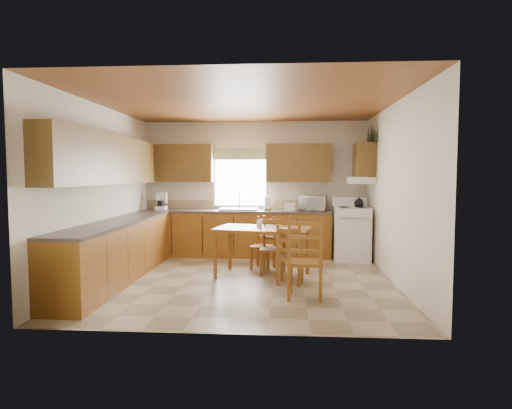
# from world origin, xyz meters

# --- Properties ---
(floor) EXTENTS (4.50, 4.50, 0.00)m
(floor) POSITION_xyz_m (0.00, 0.00, 0.00)
(floor) COLOR gray
(floor) RESTS_ON ground
(ceiling) EXTENTS (4.50, 4.50, 0.00)m
(ceiling) POSITION_xyz_m (0.00, 0.00, 2.70)
(ceiling) COLOR brown
(ceiling) RESTS_ON floor
(wall_left) EXTENTS (4.50, 4.50, 0.00)m
(wall_left) POSITION_xyz_m (-2.25, 0.00, 1.35)
(wall_left) COLOR beige
(wall_left) RESTS_ON floor
(wall_right) EXTENTS (4.50, 4.50, 0.00)m
(wall_right) POSITION_xyz_m (2.25, 0.00, 1.35)
(wall_right) COLOR beige
(wall_right) RESTS_ON floor
(wall_back) EXTENTS (4.50, 4.50, 0.00)m
(wall_back) POSITION_xyz_m (0.00, 2.25, 1.35)
(wall_back) COLOR beige
(wall_back) RESTS_ON floor
(wall_front) EXTENTS (4.50, 4.50, 0.00)m
(wall_front) POSITION_xyz_m (0.00, -2.25, 1.35)
(wall_front) COLOR beige
(wall_front) RESTS_ON floor
(lower_cab_back) EXTENTS (3.75, 0.60, 0.88)m
(lower_cab_back) POSITION_xyz_m (-0.38, 1.95, 0.44)
(lower_cab_back) COLOR brown
(lower_cab_back) RESTS_ON floor
(lower_cab_left) EXTENTS (0.60, 3.60, 0.88)m
(lower_cab_left) POSITION_xyz_m (-1.95, -0.15, 0.44)
(lower_cab_left) COLOR brown
(lower_cab_left) RESTS_ON floor
(counter_back) EXTENTS (3.75, 0.63, 0.04)m
(counter_back) POSITION_xyz_m (-0.38, 1.95, 0.90)
(counter_back) COLOR #4A3F39
(counter_back) RESTS_ON lower_cab_back
(counter_left) EXTENTS (0.63, 3.60, 0.04)m
(counter_left) POSITION_xyz_m (-1.95, -0.15, 0.90)
(counter_left) COLOR #4A3F39
(counter_left) RESTS_ON lower_cab_left
(backsplash) EXTENTS (3.75, 0.01, 0.18)m
(backsplash) POSITION_xyz_m (-0.38, 2.24, 1.01)
(backsplash) COLOR #A08461
(backsplash) RESTS_ON counter_back
(upper_cab_back_left) EXTENTS (1.41, 0.33, 0.75)m
(upper_cab_back_left) POSITION_xyz_m (-1.55, 2.08, 1.85)
(upper_cab_back_left) COLOR brown
(upper_cab_back_left) RESTS_ON wall_back
(upper_cab_back_right) EXTENTS (1.25, 0.33, 0.75)m
(upper_cab_back_right) POSITION_xyz_m (0.86, 2.08, 1.85)
(upper_cab_back_right) COLOR brown
(upper_cab_back_right) RESTS_ON wall_back
(upper_cab_left) EXTENTS (0.33, 3.60, 0.75)m
(upper_cab_left) POSITION_xyz_m (-2.08, -0.15, 1.85)
(upper_cab_left) COLOR brown
(upper_cab_left) RESTS_ON wall_left
(upper_cab_stove) EXTENTS (0.33, 0.62, 0.62)m
(upper_cab_stove) POSITION_xyz_m (2.08, 1.65, 1.90)
(upper_cab_stove) COLOR brown
(upper_cab_stove) RESTS_ON wall_right
(range_hood) EXTENTS (0.44, 0.62, 0.12)m
(range_hood) POSITION_xyz_m (2.03, 1.65, 1.52)
(range_hood) COLOR white
(range_hood) RESTS_ON wall_right
(window_frame) EXTENTS (1.13, 0.02, 1.18)m
(window_frame) POSITION_xyz_m (-0.30, 2.22, 1.55)
(window_frame) COLOR white
(window_frame) RESTS_ON wall_back
(window_pane) EXTENTS (1.05, 0.01, 1.10)m
(window_pane) POSITION_xyz_m (-0.30, 2.21, 1.55)
(window_pane) COLOR white
(window_pane) RESTS_ON wall_back
(window_valance) EXTENTS (1.19, 0.01, 0.24)m
(window_valance) POSITION_xyz_m (-0.30, 2.19, 2.05)
(window_valance) COLOR #4A6C39
(window_valance) RESTS_ON wall_back
(sink_basin) EXTENTS (0.75, 0.45, 0.04)m
(sink_basin) POSITION_xyz_m (-0.30, 1.95, 0.94)
(sink_basin) COLOR silver
(sink_basin) RESTS_ON counter_back
(pine_decal_a) EXTENTS (0.22, 0.22, 0.36)m
(pine_decal_a) POSITION_xyz_m (2.21, 1.33, 2.38)
(pine_decal_a) COLOR black
(pine_decal_a) RESTS_ON wall_right
(pine_decal_b) EXTENTS (0.22, 0.22, 0.36)m
(pine_decal_b) POSITION_xyz_m (2.21, 1.65, 2.42)
(pine_decal_b) COLOR black
(pine_decal_b) RESTS_ON wall_right
(pine_decal_c) EXTENTS (0.22, 0.22, 0.36)m
(pine_decal_c) POSITION_xyz_m (2.21, 1.97, 2.38)
(pine_decal_c) COLOR black
(pine_decal_c) RESTS_ON wall_right
(stove) EXTENTS (0.71, 0.73, 0.99)m
(stove) POSITION_xyz_m (1.88, 1.68, 0.49)
(stove) COLOR white
(stove) RESTS_ON floor
(coffeemaker) EXTENTS (0.21, 0.25, 0.32)m
(coffeemaker) POSITION_xyz_m (-1.86, 1.91, 1.08)
(coffeemaker) COLOR white
(coffeemaker) RESTS_ON counter_back
(paper_towel) EXTENTS (0.14, 0.14, 0.26)m
(paper_towel) POSITION_xyz_m (0.25, 1.99, 1.05)
(paper_towel) COLOR white
(paper_towel) RESTS_ON counter_back
(toaster) EXTENTS (0.20, 0.13, 0.17)m
(toaster) POSITION_xyz_m (0.71, 1.86, 1.00)
(toaster) COLOR white
(toaster) RESTS_ON counter_back
(microwave) EXTENTS (0.54, 0.43, 0.29)m
(microwave) POSITION_xyz_m (1.16, 1.95, 1.06)
(microwave) COLOR white
(microwave) RESTS_ON counter_back
(dining_table) EXTENTS (1.60, 1.11, 0.78)m
(dining_table) POSITION_xyz_m (0.26, 0.26, 0.39)
(dining_table) COLOR brown
(dining_table) RESTS_ON floor
(chair_near_left) EXTENTS (0.43, 0.42, 0.89)m
(chair_near_left) POSITION_xyz_m (0.69, -0.19, 0.45)
(chair_near_left) COLOR brown
(chair_near_left) RESTS_ON floor
(chair_near_right) EXTENTS (0.50, 0.48, 1.09)m
(chair_near_right) POSITION_xyz_m (0.88, -0.90, 0.55)
(chair_near_right) COLOR brown
(chair_near_right) RESTS_ON floor
(chair_far_left) EXTENTS (0.43, 0.42, 0.94)m
(chair_far_left) POSITION_xyz_m (0.42, 0.44, 0.47)
(chair_far_left) COLOR brown
(chair_far_left) RESTS_ON floor
(chair_far_right) EXTENTS (0.47, 0.46, 0.88)m
(chair_far_right) POSITION_xyz_m (0.23, 0.84, 0.44)
(chair_far_right) COLOR brown
(chair_far_right) RESTS_ON floor
(table_paper) EXTENTS (0.21, 0.27, 0.00)m
(table_paper) POSITION_xyz_m (0.57, 0.13, 0.78)
(table_paper) COLOR white
(table_paper) RESTS_ON dining_table
(table_card) EXTENTS (0.09, 0.04, 0.12)m
(table_card) POSITION_xyz_m (0.20, 0.34, 0.84)
(table_card) COLOR white
(table_card) RESTS_ON dining_table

